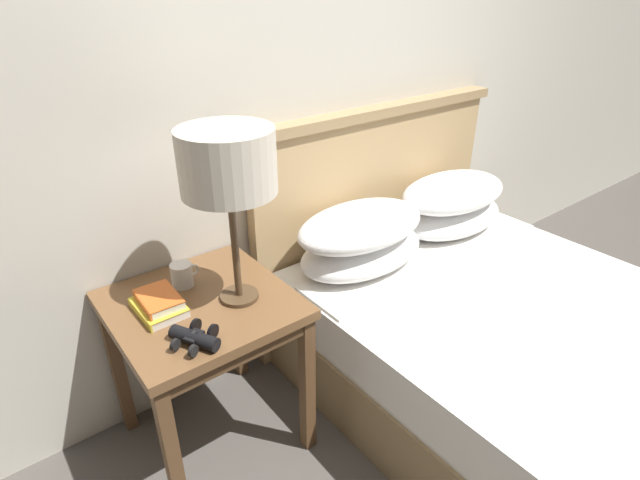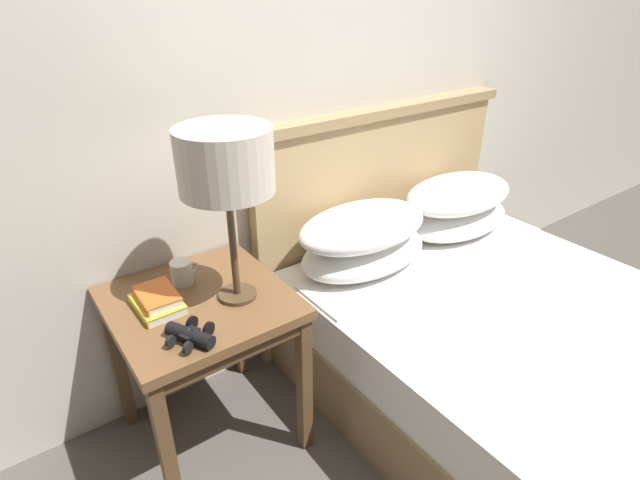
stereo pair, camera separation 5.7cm
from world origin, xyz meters
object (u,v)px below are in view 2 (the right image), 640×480
(nightstand, at_px, (201,319))
(table_lamp, at_px, (225,164))
(book_on_nightstand, at_px, (157,304))
(bed, at_px, (528,356))
(book_stacked_on_top, at_px, (157,296))
(binoculars_pair, at_px, (190,335))
(coffee_mug, at_px, (182,272))

(nightstand, xyz_separation_m, table_lamp, (0.12, -0.06, 0.56))
(nightstand, distance_m, book_on_nightstand, 0.17)
(table_lamp, relative_size, book_on_nightstand, 3.05)
(nightstand, distance_m, table_lamp, 0.57)
(nightstand, height_order, bed, bed)
(book_stacked_on_top, distance_m, binoculars_pair, 0.23)
(book_on_nightstand, height_order, binoculars_pair, binoculars_pair)
(book_stacked_on_top, height_order, binoculars_pair, book_stacked_on_top)
(nightstand, distance_m, bed, 1.25)
(bed, relative_size, binoculars_pair, 12.81)
(nightstand, height_order, coffee_mug, coffee_mug)
(coffee_mug, bearing_deg, book_on_nightstand, -143.14)
(coffee_mug, bearing_deg, table_lamp, -58.37)
(book_stacked_on_top, height_order, coffee_mug, coffee_mug)
(bed, bearing_deg, binoculars_pair, 159.20)
(bed, relative_size, book_stacked_on_top, 12.15)
(bed, bearing_deg, nightstand, 148.81)
(table_lamp, bearing_deg, coffee_mug, 121.63)
(binoculars_pair, distance_m, coffee_mug, 0.34)
(nightstand, height_order, book_stacked_on_top, book_stacked_on_top)
(table_lamp, xyz_separation_m, binoculars_pair, (-0.22, -0.13, -0.45))
(binoculars_pair, bearing_deg, table_lamp, 30.38)
(table_lamp, xyz_separation_m, book_on_nightstand, (-0.25, 0.09, -0.46))
(bed, xyz_separation_m, binoculars_pair, (-1.16, 0.44, 0.36))
(bed, height_order, table_lamp, table_lamp)
(nightstand, xyz_separation_m, coffee_mug, (-0.00, 0.13, 0.13))
(book_stacked_on_top, distance_m, coffee_mug, 0.16)
(nightstand, relative_size, table_lamp, 1.09)
(binoculars_pair, height_order, coffee_mug, coffee_mug)
(nightstand, height_order, binoculars_pair, binoculars_pair)
(table_lamp, height_order, binoculars_pair, table_lamp)
(table_lamp, height_order, book_stacked_on_top, table_lamp)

